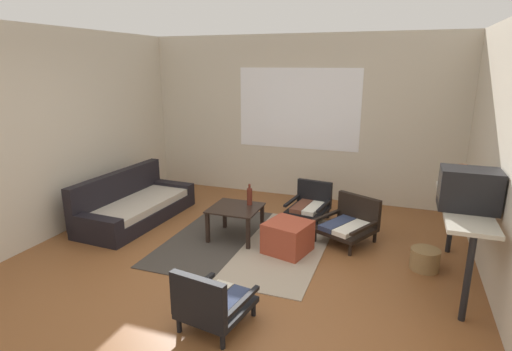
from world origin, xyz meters
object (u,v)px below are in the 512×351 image
(couch, at_px, (134,206))
(clay_vase, at_px, (461,182))
(wicker_basket, at_px, (425,259))
(console_shelf, at_px, (463,213))
(armchair_striped_foreground, at_px, (211,303))
(armchair_corner, at_px, (349,222))
(ottoman_orange, at_px, (288,237))
(armchair_by_window, at_px, (310,204))
(crt_television, at_px, (469,189))
(coffee_table, at_px, (235,213))
(glass_bottle, at_px, (250,196))

(couch, xyz_separation_m, clay_vase, (4.28, 0.08, 0.78))
(clay_vase, relative_size, wicker_basket, 0.98)
(console_shelf, height_order, clay_vase, clay_vase)
(couch, relative_size, wicker_basket, 6.03)
(armchair_striped_foreground, relative_size, armchair_corner, 0.79)
(couch, xyz_separation_m, ottoman_orange, (2.42, -0.27, -0.02))
(armchair_by_window, bearing_deg, console_shelf, -33.59)
(couch, bearing_deg, armchair_striped_foreground, -41.23)
(armchair_striped_foreground, xyz_separation_m, crt_television, (2.06, 1.45, 0.82))
(armchair_by_window, relative_size, clay_vase, 2.11)
(armchair_corner, bearing_deg, ottoman_orange, -137.52)
(ottoman_orange, bearing_deg, armchair_corner, 42.48)
(coffee_table, xyz_separation_m, armchair_corner, (1.41, 0.44, -0.10))
(armchair_by_window, relative_size, crt_television, 1.24)
(couch, distance_m, armchair_corner, 3.10)
(armchair_by_window, relative_size, armchair_corner, 0.77)
(armchair_by_window, bearing_deg, glass_bottle, -126.67)
(coffee_table, distance_m, glass_bottle, 0.29)
(armchair_by_window, relative_size, ottoman_orange, 1.34)
(armchair_by_window, height_order, wicker_basket, armchair_by_window)
(armchair_corner, relative_size, console_shelf, 0.53)
(armchair_striped_foreground, bearing_deg, coffee_table, 106.53)
(armchair_by_window, bearing_deg, couch, -159.72)
(coffee_table, xyz_separation_m, armchair_striped_foreground, (0.55, -1.84, -0.10))
(armchair_corner, bearing_deg, coffee_table, -162.84)
(crt_television, xyz_separation_m, wicker_basket, (-0.28, 0.33, -0.95))
(armchair_striped_foreground, bearing_deg, glass_bottle, 101.55)
(armchair_by_window, xyz_separation_m, console_shelf, (1.84, -1.22, 0.53))
(couch, height_order, armchair_corner, couch)
(armchair_by_window, xyz_separation_m, crt_television, (1.84, -1.39, 0.82))
(console_shelf, xyz_separation_m, wicker_basket, (-0.29, 0.16, -0.65))
(coffee_table, relative_size, armchair_striped_foreground, 0.94)
(couch, xyz_separation_m, armchair_striped_foreground, (2.21, -1.94, 0.04))
(couch, height_order, armchair_by_window, couch)
(coffee_table, relative_size, wicker_basket, 2.00)
(crt_television, xyz_separation_m, glass_bottle, (-2.47, 0.54, -0.52))
(crt_television, bearing_deg, glass_bottle, 167.65)
(armchair_corner, distance_m, glass_bottle, 1.34)
(wicker_basket, bearing_deg, ottoman_orange, -176.08)
(ottoman_orange, bearing_deg, wicker_basket, 3.92)
(armchair_striped_foreground, distance_m, crt_television, 2.65)
(coffee_table, xyz_separation_m, clay_vase, (2.61, 0.19, 0.63))
(coffee_table, distance_m, armchair_striped_foreground, 1.92)
(couch, height_order, coffee_table, couch)
(coffee_table, bearing_deg, crt_television, -8.38)
(couch, height_order, clay_vase, clay_vase)
(couch, relative_size, armchair_corner, 2.25)
(crt_television, bearing_deg, armchair_by_window, 143.00)
(couch, bearing_deg, armchair_by_window, 20.28)
(armchair_corner, distance_m, ottoman_orange, 0.89)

